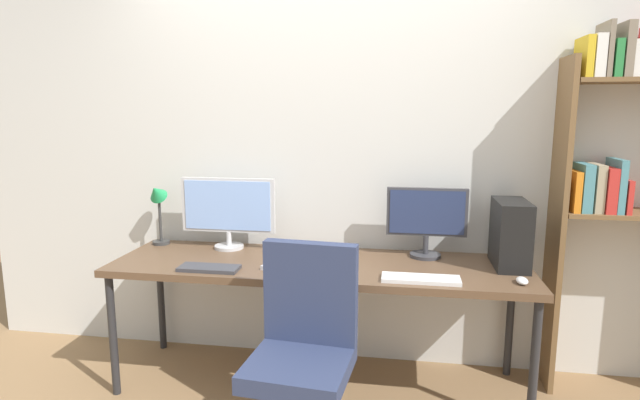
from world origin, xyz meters
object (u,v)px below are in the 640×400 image
bookshelf (627,164)px  office_chair (303,375)px  pc_tower (510,234)px  desk (319,271)px  monitor_left (228,209)px  monitor_right (427,218)px  desk_lamp (157,203)px  mouse_left_side (522,281)px  mouse_right_side (341,269)px  keyboard_right (421,279)px  laptop_closed (296,266)px  keyboard_left (209,268)px

bookshelf → office_chair: bearing=-151.8°
bookshelf → pc_tower: size_ratio=5.59×
desk → monitor_left: (-0.60, 0.21, 0.30)m
monitor_right → office_chair: bearing=-123.7°
bookshelf → desk_lamp: bearing=-179.7°
desk → pc_tower: size_ratio=6.38×
desk_lamp → mouse_left_side: (2.12, -0.41, -0.26)m
monitor_left → mouse_right_side: (0.75, -0.37, -0.23)m
monitor_right → mouse_right_side: monitor_right is taller
bookshelf → office_chair: 2.04m
mouse_left_side → mouse_right_side: (-0.91, 0.04, 0.00)m
desk_lamp → mouse_right_side: (1.21, -0.37, -0.26)m
mouse_left_side → mouse_right_side: size_ratio=1.00×
desk → pc_tower: 1.08m
pc_tower → mouse_right_side: bearing=-164.1°
keyboard_right → mouse_right_side: size_ratio=4.08×
monitor_left → laptop_closed: 0.65m
desk → monitor_left: size_ratio=3.96×
desk_lamp → mouse_left_side: bearing=-11.0°
desk_lamp → keyboard_left: size_ratio=1.27×
desk_lamp → keyboard_left: (0.51, -0.45, -0.26)m
mouse_left_side → monitor_left: bearing=166.2°
desk_lamp → keyboard_right: desk_lamp is taller
monitor_left → laptop_closed: monitor_left is taller
office_chair → mouse_right_side: (0.11, 0.48, 0.35)m
pc_tower → desk_lamp: (-2.11, 0.12, 0.09)m
mouse_right_side → laptop_closed: mouse_right_side is taller
desk → bookshelf: 1.77m
bookshelf → mouse_right_side: bookshelf is taller
monitor_right → mouse_left_side: 0.65m
pc_tower → monitor_left: bearing=176.1°
keyboard_left → mouse_left_side: (1.61, 0.04, 0.01)m
desk_lamp → keyboard_right: bearing=-15.4°
mouse_right_side → mouse_left_side: bearing=-2.3°
pc_tower → bookshelf: bearing=12.1°
office_chair → desk_lamp: bearing=142.0°
desk_lamp → laptop_closed: desk_lamp is taller
keyboard_left → keyboard_right: size_ratio=0.83×
desk → keyboard_right: size_ratio=5.95×
keyboard_left → laptop_closed: bearing=12.9°
desk → laptop_closed: laptop_closed is taller
office_chair → monitor_left: 1.21m
office_chair → keyboard_right: office_chair is taller
desk → keyboard_left: 0.61m
monitor_left → keyboard_left: (0.04, -0.44, -0.24)m
keyboard_left → bookshelf: bearing=11.8°
monitor_left → mouse_right_side: bearing=-26.4°
monitor_left → desk_lamp: 0.47m
bookshelf → mouse_left_side: (-0.60, -0.42, -0.55)m
desk_lamp → keyboard_left: bearing=-41.5°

